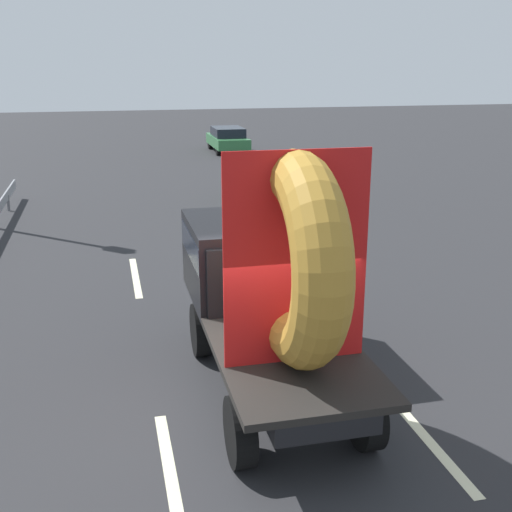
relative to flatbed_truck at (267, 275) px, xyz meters
The scene contains 8 objects.
ground_plane 2.05m from the flatbed_truck, 114.80° to the right, with size 120.00×120.00×0.00m, color #28282B.
flatbed_truck is the anchor object (origin of this frame).
distant_sedan 13.70m from the flatbed_truck, 75.10° to the left, with size 1.77×4.13×1.35m.
lane_dash_left_near 3.13m from the flatbed_truck, 133.90° to the right, with size 2.45×0.16×0.01m, color beige.
lane_dash_left_far 6.39m from the flatbed_truck, 106.69° to the left, with size 2.99×0.16×0.01m, color beige.
lane_dash_right_near 3.27m from the flatbed_truck, 49.39° to the right, with size 2.58×0.16×0.01m, color beige.
lane_dash_right_far 6.00m from the flatbed_truck, 72.10° to the left, with size 2.62×0.16×0.01m, color beige.
oncoming_car 27.22m from the flatbed_truck, 80.42° to the left, with size 1.79×4.17×1.36m.
Camera 1 is at (-1.92, -8.17, 4.98)m, focal length 45.22 mm.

